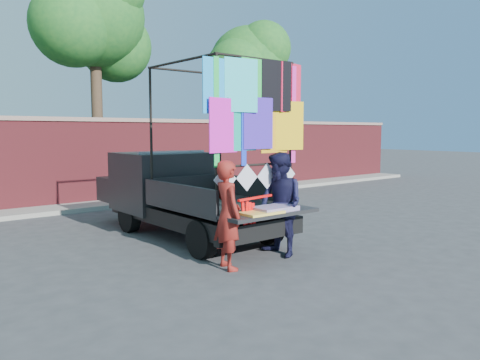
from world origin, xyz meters
TOP-DOWN VIEW (x-y plane):
  - ground at (0.00, 0.00)m, footprint 90.00×90.00m
  - brick_wall at (0.00, 7.00)m, footprint 30.00×0.45m
  - curb at (0.00, 6.30)m, footprint 30.00×1.20m
  - tree_mid at (1.02, 8.12)m, footprint 4.20×3.30m
  - tree_right at (7.52, 8.12)m, footprint 4.20×3.30m
  - pickup_truck at (0.16, 2.01)m, footprint 2.18×5.48m
  - woman at (-0.66, -0.92)m, footprint 0.55×0.72m
  - man at (0.54, -0.88)m, footprint 0.77×0.95m
  - streamer_bundle at (-0.16, -0.91)m, footprint 0.86×0.20m

SIDE VIEW (x-z plane):
  - ground at x=0.00m, z-range 0.00..0.00m
  - curb at x=0.00m, z-range 0.00..0.12m
  - pickup_truck at x=0.16m, z-range -0.85..2.60m
  - woman at x=-0.66m, z-range 0.00..1.75m
  - streamer_bundle at x=-0.16m, z-range 0.62..1.22m
  - man at x=0.54m, z-range 0.00..1.84m
  - brick_wall at x=0.00m, z-range 0.02..2.63m
  - tree_right at x=7.52m, z-range 1.44..8.06m
  - tree_mid at x=1.02m, z-range 1.83..9.56m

